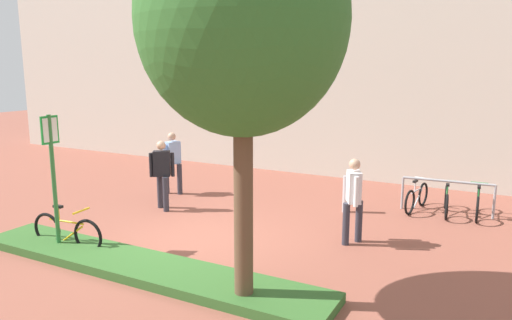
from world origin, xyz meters
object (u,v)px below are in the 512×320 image
parking_sign_post (52,164)px  person_shirt_white (354,196)px  bike_rack_cluster (446,200)px  person_suited_navy (162,171)px  tree_sidewalk (243,21)px  bollard_steel (346,194)px  bike_at_sign (67,232)px  person_shirt_blue (172,159)px

parking_sign_post → person_shirt_white: 5.77m
parking_sign_post → bike_rack_cluster: bearing=43.7°
bike_rack_cluster → person_suited_navy: (-6.24, -2.90, 0.63)m
tree_sidewalk → parking_sign_post: tree_sidewalk is taller
tree_sidewalk → bollard_steel: 6.30m
bollard_steel → bike_at_sign: bearing=-129.6°
tree_sidewalk → person_suited_navy: (-4.12, 3.26, -3.08)m
bollard_steel → person_shirt_blue: (-4.77, -0.56, 0.53)m
bollard_steel → person_shirt_white: (0.76, -1.98, 0.53)m
parking_sign_post → bike_at_sign: size_ratio=1.56×
person_shirt_blue → person_shirt_white: size_ratio=1.00×
bike_at_sign → bollard_steel: 6.30m
bike_at_sign → person_suited_navy: size_ratio=0.98×
bollard_steel → person_suited_navy: 4.51m
bike_at_sign → bike_rack_cluster: 8.53m
bike_rack_cluster → person_shirt_white: 3.36m
bike_at_sign → bollard_steel: size_ratio=1.87×
person_shirt_white → parking_sign_post: bearing=-148.1°
parking_sign_post → bollard_steel: parking_sign_post is taller
person_shirt_white → person_suited_navy: bearing=179.0°
bike_rack_cluster → person_shirt_blue: bearing=-167.3°
person_suited_navy → parking_sign_post: bearing=-90.7°
tree_sidewalk → person_shirt_white: bearing=77.6°
parking_sign_post → bike_rack_cluster: (6.28, 6.00, -1.35)m
bike_rack_cluster → bike_at_sign: bearing=-136.6°
bike_at_sign → person_shirt_blue: (-0.75, 4.29, 0.63)m
bike_at_sign → bike_rack_cluster: bike_at_sign is taller
parking_sign_post → bollard_steel: 6.59m
parking_sign_post → person_suited_navy: 3.19m
bike_rack_cluster → person_shirt_white: bearing=-115.4°
tree_sidewalk → bike_at_sign: (-4.08, 0.30, -3.72)m
tree_sidewalk → person_shirt_white: 4.48m
tree_sidewalk → bike_rack_cluster: (2.11, 6.16, -3.72)m
tree_sidewalk → bollard_steel: size_ratio=6.30×
bike_at_sign → person_shirt_blue: person_shirt_blue is taller
person_shirt_white → bike_at_sign: bearing=-148.9°
bike_at_sign → person_shirt_white: person_shirt_white is taller
bike_at_sign → bollard_steel: (4.02, 4.86, 0.10)m
bike_at_sign → person_shirt_white: 5.61m
bike_at_sign → person_shirt_blue: bearing=100.0°
bike_at_sign → person_suited_navy: bearing=90.9°
tree_sidewalk → bike_at_sign: 5.53m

